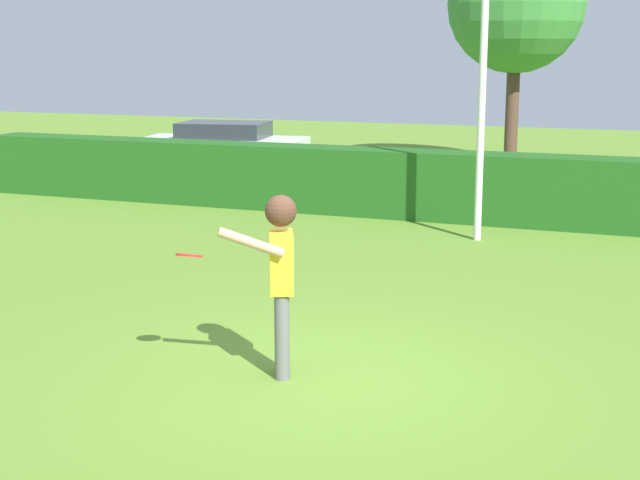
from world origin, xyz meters
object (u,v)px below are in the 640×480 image
(person, at_px, (280,265))
(maple_tree, at_px, (516,5))
(parked_car_white, at_px, (224,144))
(lamppost, at_px, (484,38))
(frisbee, at_px, (189,255))

(person, height_order, maple_tree, maple_tree)
(parked_car_white, distance_m, maple_tree, 8.34)
(parked_car_white, bearing_deg, person, -60.74)
(lamppost, relative_size, parked_car_white, 1.33)
(person, xyz_separation_m, lamppost, (0.39, 7.15, 2.17))
(maple_tree, bearing_deg, lamppost, -82.90)
(lamppost, height_order, parked_car_white, lamppost)
(frisbee, bearing_deg, person, 16.88)
(person, xyz_separation_m, maple_tree, (-0.83, 16.91, 3.11))
(parked_car_white, bearing_deg, lamppost, -38.94)
(frisbee, relative_size, lamppost, 0.04)
(parked_car_white, xyz_separation_m, maple_tree, (6.81, 3.28, 3.52))
(parked_car_white, relative_size, maple_tree, 0.74)
(person, height_order, frisbee, person)
(frisbee, distance_m, maple_tree, 17.43)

